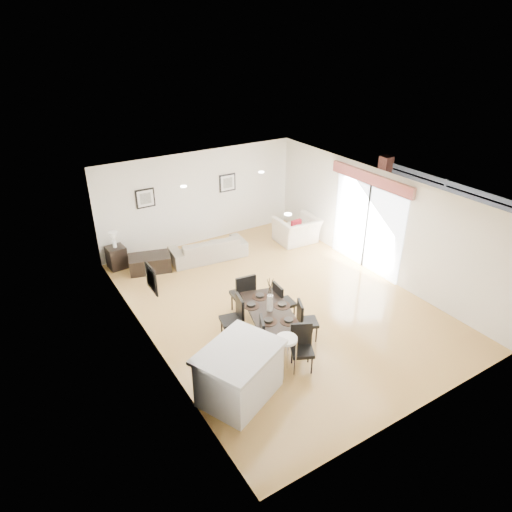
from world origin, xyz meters
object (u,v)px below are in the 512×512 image
dining_chair_wnear (257,338)px  dining_chair_foot (244,292)px  dining_chair_wfar (235,316)px  dining_chair_head (302,344)px  coffee_table (150,263)px  sofa (208,248)px  side_table (117,257)px  bar_stool (286,343)px  armchair (297,230)px  dining_chair_enear (304,319)px  dining_table (270,313)px  dining_chair_efar (282,300)px  kitchen_island (239,373)px

dining_chair_wnear → dining_chair_foot: 1.57m
dining_chair_wfar → dining_chair_head: dining_chair_wfar is taller
dining_chair_wfar → coffee_table: size_ratio=0.90×
sofa → side_table: (-2.30, 0.79, -0.00)m
sofa → bar_stool: size_ratio=2.44×
bar_stool → side_table: bearing=103.7°
dining_chair_wfar → coffee_table: (-0.50, 3.68, -0.32)m
armchair → dining_chair_enear: (-2.64, -3.84, 0.11)m
dining_table → dining_chair_enear: dining_chair_enear is taller
sofa → dining_chair_enear: bearing=97.1°
dining_table → dining_chair_efar: bearing=51.4°
dining_chair_wnear → side_table: dining_chair_wnear is taller
dining_chair_head → coffee_table: dining_chair_head is taller
dining_chair_wnear → dining_table: bearing=152.5°
sofa → dining_chair_wfar: 3.67m
sofa → dining_chair_efar: dining_chair_efar is taller
sofa → kitchen_island: 5.32m
side_table → coffee_table: bearing=-41.4°
dining_chair_foot → dining_chair_head: bearing=98.1°
armchair → bar_stool: 5.81m
dining_table → side_table: size_ratio=3.02×
armchair → dining_chair_enear: dining_chair_enear is taller
dining_chair_wfar → side_table: (-1.19, 4.29, -0.23)m
armchair → dining_chair_head: (-3.20, -4.49, 0.13)m
sofa → dining_chair_foot: 2.94m
dining_chair_enear → dining_chair_foot: 1.52m
dining_chair_wnear → dining_chair_enear: dining_chair_wnear is taller
dining_chair_wfar → dining_chair_efar: 1.17m
coffee_table → bar_stool: 5.24m
dining_chair_wfar → coffee_table: 3.73m
side_table → kitchen_island: (0.42, -5.77, 0.20)m
armchair → dining_table: armchair is taller
kitchen_island → dining_table: bearing=14.8°
bar_stool → armchair: bearing=51.7°
dining_chair_wnear → dining_chair_wfar: 0.84m
dining_chair_wfar → dining_chair_foot: bearing=149.5°
side_table → bar_stool: bar_stool is taller
sofa → side_table: bearing=-12.8°
dining_table → coffee_table: (-1.08, 4.08, -0.41)m
dining_chair_wnear → dining_chair_foot: (0.58, 1.46, 0.05)m
sofa → dining_table: 3.94m
armchair → dining_chair_wfar: 4.89m
sofa → kitchen_island: (-1.87, -4.98, 0.20)m
sofa → armchair: (2.70, -0.43, 0.08)m
dining_chair_efar → dining_chair_head: size_ratio=0.99×
coffee_table → side_table: (-0.69, 0.61, 0.09)m
dining_chair_wnear → dining_chair_efar: bearing=151.7°
kitchen_island → bar_stool: bearing=-24.3°
kitchen_island → dining_chair_wnear: bearing=16.2°
dining_chair_head → side_table: dining_chair_head is taller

